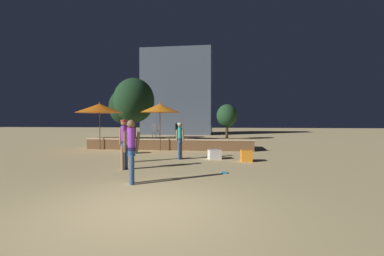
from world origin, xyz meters
TOP-DOWN VIEW (x-y plane):
  - ground_plane at (0.00, 0.00)m, footprint 120.00×120.00m
  - wooden_deck at (-1.75, 11.14)m, footprint 10.09×2.48m
  - patio_umbrella_0 at (-2.08, 9.58)m, footprint 2.27×2.27m
  - patio_umbrella_1 at (-5.86, 9.77)m, footprint 2.78×2.78m
  - cube_seat_0 at (1.17, 6.88)m, footprint 0.67×0.67m
  - cube_seat_1 at (2.55, 6.32)m, footprint 0.50×0.50m
  - cube_seat_2 at (-3.30, 8.38)m, footprint 0.50×0.50m
  - person_0 at (-2.36, 5.51)m, footprint 0.47×0.38m
  - person_1 at (-1.93, 3.92)m, footprint 0.45×0.29m
  - person_2 at (-0.91, 1.93)m, footprint 0.45×0.29m
  - person_3 at (-0.38, 6.59)m, footprint 0.43×0.28m
  - bistro_chair_0 at (-1.37, 11.49)m, footprint 0.48×0.48m
  - bistro_chair_1 at (-2.64, 10.52)m, footprint 0.43×0.43m
  - frisbee_disc at (1.63, 3.73)m, footprint 0.25×0.25m
  - background_tree_0 at (1.81, 19.75)m, footprint 1.96×1.96m
  - background_tree_1 at (-7.79, 18.74)m, footprint 3.19×3.19m
  - background_tree_2 at (-5.77, 15.42)m, footprint 3.30×3.30m
  - distant_building at (-4.52, 27.96)m, footprint 8.87×3.77m

SIDE VIEW (x-z plane):
  - ground_plane at x=0.00m, z-range 0.00..0.00m
  - frisbee_disc at x=1.63m, z-range 0.00..0.03m
  - cube_seat_0 at x=1.17m, z-range 0.00..0.41m
  - cube_seat_2 at x=-3.30m, z-range 0.00..0.48m
  - cube_seat_1 at x=2.55m, z-range 0.00..0.50m
  - wooden_deck at x=-1.75m, z-range -0.04..0.65m
  - person_3 at x=-0.38m, z-range 0.09..1.75m
  - person_0 at x=-2.36m, z-range 0.07..1.79m
  - person_2 at x=-0.91m, z-range 0.09..1.86m
  - person_1 at x=-1.93m, z-range 0.13..1.92m
  - bistro_chair_0 at x=-1.37m, z-range 0.78..1.68m
  - bistro_chair_1 at x=-2.64m, z-range 0.78..1.68m
  - background_tree_0 at x=1.81m, z-range 0.56..3.88m
  - patio_umbrella_0 at x=-2.08m, z-range 1.07..3.87m
  - patio_umbrella_1 at x=-5.86m, z-range 1.07..3.92m
  - background_tree_1 at x=-7.79m, z-range 0.66..5.51m
  - background_tree_2 at x=-5.77m, z-range 0.79..6.03m
  - distant_building at x=-4.52m, z-range 0.00..10.84m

